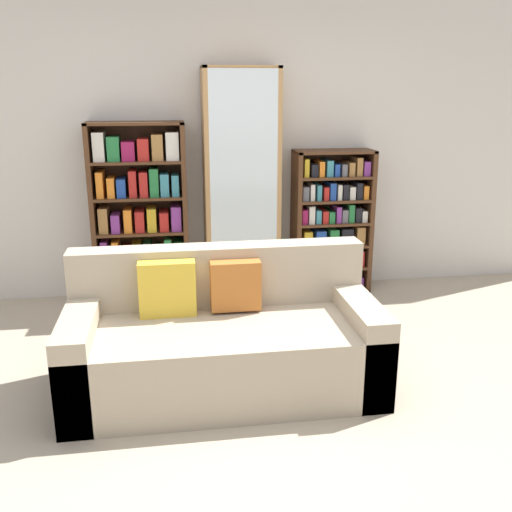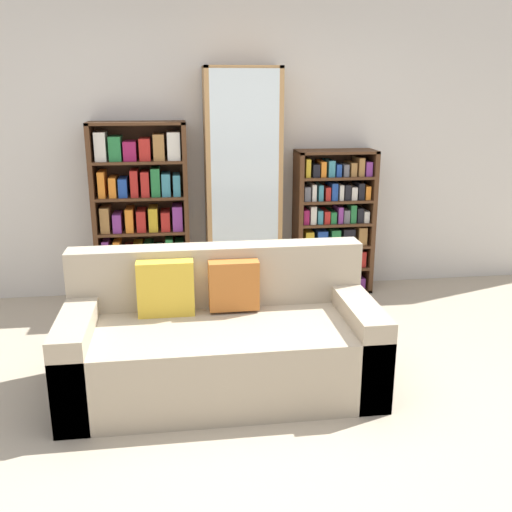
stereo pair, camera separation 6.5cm
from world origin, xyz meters
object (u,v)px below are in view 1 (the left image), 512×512
(bookshelf_left, at_px, (141,216))
(display_cabinet, at_px, (241,187))
(couch, at_px, (223,342))
(wine_bottle, at_px, (332,298))
(bookshelf_right, at_px, (331,223))

(bookshelf_left, height_order, display_cabinet, display_cabinet)
(couch, distance_m, display_cabinet, 1.86)
(display_cabinet, height_order, wine_bottle, display_cabinet)
(couch, distance_m, bookshelf_right, 2.11)
(display_cabinet, bearing_deg, couch, -101.39)
(couch, relative_size, bookshelf_left, 1.22)
(couch, bearing_deg, bookshelf_right, 54.99)
(couch, bearing_deg, display_cabinet, 78.61)
(bookshelf_left, xyz_separation_m, wine_bottle, (1.59, -0.63, -0.64))
(bookshelf_left, bearing_deg, bookshelf_right, 0.01)
(display_cabinet, xyz_separation_m, bookshelf_right, (0.85, 0.02, -0.36))
(display_cabinet, distance_m, wine_bottle, 1.27)
(bookshelf_left, bearing_deg, wine_bottle, -21.53)
(display_cabinet, distance_m, bookshelf_right, 0.93)
(bookshelf_left, relative_size, display_cabinet, 0.78)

